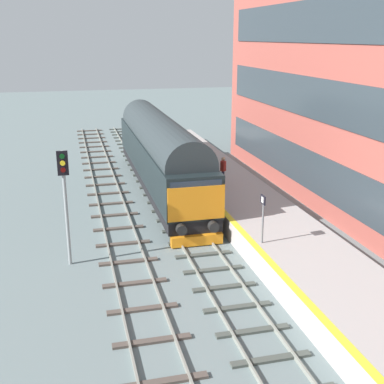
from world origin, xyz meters
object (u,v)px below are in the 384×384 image
at_px(signal_post_near, 65,194).
at_px(waiting_passenger, 223,168).
at_px(platform_number_sign, 263,212).
at_px(diesel_locomotive, 160,151).

relative_size(signal_post_near, waiting_passenger, 2.98).
height_order(signal_post_near, waiting_passenger, signal_post_near).
bearing_deg(platform_number_sign, signal_post_near, 165.61).
bearing_deg(signal_post_near, diesel_locomotive, 59.44).
height_order(signal_post_near, platform_number_sign, signal_post_near).
xyz_separation_m(platform_number_sign, waiting_passenger, (0.97, 8.53, -0.37)).
bearing_deg(waiting_passenger, diesel_locomotive, 53.44).
bearing_deg(diesel_locomotive, waiting_passenger, -44.83).
distance_m(diesel_locomotive, platform_number_sign, 11.78).
bearing_deg(waiting_passenger, signal_post_near, 135.03).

